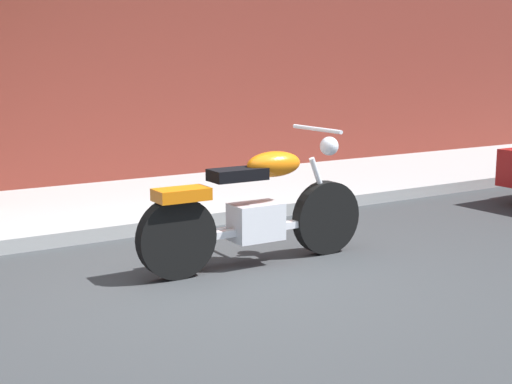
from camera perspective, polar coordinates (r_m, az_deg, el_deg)
ground_plane at (r=5.81m, az=-3.40°, el=-7.21°), size 60.00×60.00×0.00m
sidewalk at (r=8.52m, az=-13.48°, el=-1.32°), size 23.52×2.61×0.14m
motorcycle at (r=6.19m, az=-0.03°, el=-1.52°), size 2.17×0.70×1.17m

